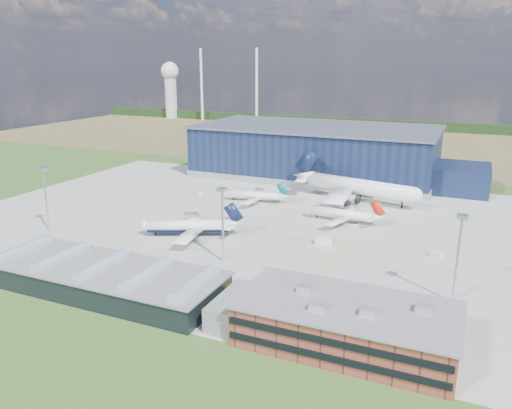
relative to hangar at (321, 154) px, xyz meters
name	(u,v)px	position (x,y,z in m)	size (l,w,h in m)	color
ground	(237,228)	(-2.81, -94.80, -11.62)	(600.00, 600.00, 0.00)	#264C1C
apron	(249,220)	(-2.81, -84.80, -11.59)	(220.00, 160.00, 0.08)	#9E9E99
farmland	(365,141)	(-2.81, 125.20, -11.62)	(600.00, 220.00, 0.01)	brown
treeline	(384,124)	(-2.81, 205.20, -7.62)	(600.00, 8.00, 8.00)	black
horizon_dressing	(194,85)	(-194.11, 199.58, 22.58)	(440.20, 18.00, 70.00)	white
hangar	(321,154)	(0.00, 0.00, 0.00)	(145.00, 62.00, 26.10)	#101B37
ops_building	(346,324)	(52.20, -154.81, -6.82)	(46.00, 23.00, 10.90)	brown
glass_concourse	(114,279)	(-9.26, -154.80, -7.93)	(78.00, 23.00, 8.60)	black
light_mast_west	(45,189)	(-62.81, -124.80, 3.82)	(2.60, 2.60, 23.00)	#B8BBBF
light_mast_center	(223,213)	(7.19, -124.80, 3.82)	(2.60, 2.60, 23.00)	#B8BBBF
light_mast_east	(459,244)	(72.19, -124.80, 3.82)	(2.60, 2.60, 23.00)	#B8BBBF
airliner_navy	(188,220)	(-14.55, -109.51, -5.73)	(36.13, 35.34, 11.78)	white
airliner_red	(341,209)	(29.94, -72.80, -6.61)	(30.72, 30.05, 10.02)	white
airliner_widebody	(360,179)	(29.73, -41.61, -1.67)	(61.02, 59.69, 19.90)	white
airliner_regional	(253,191)	(-11.42, -61.03, -6.91)	(28.85, 28.22, 9.41)	white
gse_tug_a	(37,248)	(-51.67, -140.80, -10.77)	(2.48, 4.06, 1.69)	yellow
gse_tug_b	(247,290)	(22.34, -140.80, -10.92)	(2.13, 3.20, 1.39)	yellow
gse_van_a	(324,241)	(31.06, -98.64, -10.37)	(2.49, 5.71, 2.49)	silver
gse_van_b	(437,255)	(66.04, -96.01, -10.64)	(1.95, 4.26, 1.95)	silver
gse_tug_c	(335,192)	(16.77, -32.80, -10.97)	(1.85, 2.96, 1.29)	yellow
gse_cart_b	(200,193)	(-38.53, -59.97, -10.93)	(2.12, 3.17, 1.38)	silver
car_a	(353,292)	(48.36, -130.80, -11.02)	(1.41, 3.49, 1.19)	#99999E
car_b	(252,295)	(24.93, -142.80, -11.06)	(1.18, 3.39, 1.12)	#99999E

